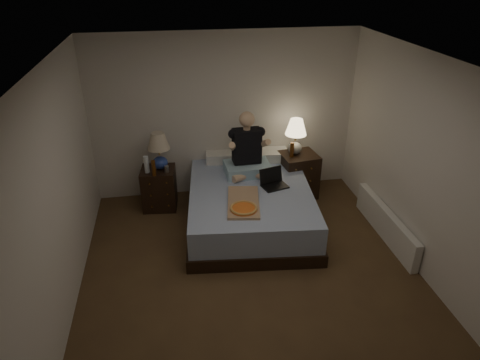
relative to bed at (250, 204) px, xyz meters
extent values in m
cube|color=brown|center=(-0.20, -1.24, -0.28)|extent=(4.00, 4.50, 0.00)
cube|color=white|center=(-0.20, -1.24, 2.22)|extent=(4.00, 4.50, 0.00)
cube|color=beige|center=(-0.20, 1.01, 0.97)|extent=(4.00, 0.00, 2.50)
cube|color=beige|center=(-2.20, -1.24, 0.97)|extent=(0.00, 4.50, 2.50)
cube|color=beige|center=(1.80, -1.24, 0.97)|extent=(0.00, 4.50, 2.50)
cube|color=#5876B1|center=(0.00, 0.00, 0.00)|extent=(1.87, 2.37, 0.55)
cube|color=black|center=(-1.26, 0.61, 0.04)|extent=(0.53, 0.48, 0.63)
cube|color=black|center=(0.88, 0.62, 0.08)|extent=(0.60, 0.55, 0.70)
cylinder|color=white|center=(-1.40, 0.53, 0.48)|extent=(0.07, 0.07, 0.25)
cylinder|color=#ABABA6|center=(-1.13, 0.49, 0.41)|extent=(0.07, 0.07, 0.10)
cylinder|color=#502A0B|center=(-1.30, 0.41, 0.47)|extent=(0.06, 0.06, 0.23)
cylinder|color=#582D0C|center=(0.74, 0.56, 0.54)|extent=(0.06, 0.06, 0.23)
cube|color=silver|center=(1.73, -0.69, -0.08)|extent=(0.10, 1.60, 0.40)
camera|label=1|loc=(-1.01, -5.11, 3.12)|focal=32.00mm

